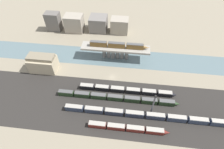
% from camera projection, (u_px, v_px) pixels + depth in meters
% --- Properties ---
extents(ground_plane, '(400.00, 400.00, 0.00)m').
position_uv_depth(ground_plane, '(112.00, 77.00, 125.55)').
color(ground_plane, gray).
extents(railbed_yard, '(280.00, 42.00, 0.01)m').
position_uv_depth(railbed_yard, '(108.00, 105.00, 109.23)').
color(railbed_yard, '#282623').
rests_on(railbed_yard, ground).
extents(river_water, '(320.00, 21.30, 0.01)m').
position_uv_depth(river_water, '(115.00, 58.00, 140.16)').
color(river_water, slate).
rests_on(river_water, ground).
extents(bridge, '(52.30, 9.78, 10.56)m').
position_uv_depth(bridge, '(115.00, 50.00, 134.41)').
color(bridge, gray).
rests_on(bridge, ground).
extents(train_on_bridge, '(44.92, 2.85, 4.15)m').
position_uv_depth(train_on_bridge, '(118.00, 45.00, 130.81)').
color(train_on_bridge, brown).
rests_on(train_on_bridge, bridge).
extents(train_yard_near, '(45.54, 2.88, 3.40)m').
position_uv_depth(train_yard_near, '(128.00, 128.00, 97.12)').
color(train_yard_near, '#5B1E19').
rests_on(train_yard_near, ground).
extents(train_yard_mid, '(99.57, 2.84, 4.07)m').
position_uv_depth(train_yard_mid, '(147.00, 115.00, 102.18)').
color(train_yard_mid, '#2D384C').
rests_on(train_yard_mid, ground).
extents(train_yard_far, '(77.55, 2.89, 3.73)m').
position_uv_depth(train_yard_far, '(117.00, 98.00, 110.94)').
color(train_yard_far, '#23381E').
rests_on(train_yard_far, ground).
extents(train_yard_outer, '(63.85, 3.11, 3.60)m').
position_uv_depth(train_yard_outer, '(127.00, 90.00, 115.22)').
color(train_yard_outer, black).
rests_on(train_yard_outer, ground).
extents(warehouse_building, '(19.28, 11.26, 13.21)m').
position_uv_depth(warehouse_building, '(43.00, 63.00, 126.50)').
color(warehouse_building, tan).
rests_on(warehouse_building, ground).
extents(signal_tower, '(1.00, 0.91, 16.73)m').
position_uv_depth(signal_tower, '(153.00, 105.00, 99.89)').
color(signal_tower, '#4C4C51').
rests_on(signal_tower, ground).
extents(city_block_far_left, '(12.70, 8.80, 17.02)m').
position_uv_depth(city_block_far_left, '(53.00, 22.00, 161.98)').
color(city_block_far_left, '#605B56').
rests_on(city_block_far_left, ground).
extents(city_block_left, '(16.34, 12.30, 15.22)m').
position_uv_depth(city_block_left, '(74.00, 23.00, 161.63)').
color(city_block_left, gray).
rests_on(city_block_left, ground).
extents(city_block_center, '(15.78, 14.86, 13.48)m').
position_uv_depth(city_block_center, '(98.00, 24.00, 162.91)').
color(city_block_center, slate).
rests_on(city_block_center, ground).
extents(city_block_right, '(15.76, 11.63, 13.59)m').
position_uv_depth(city_block_right, '(119.00, 26.00, 160.40)').
color(city_block_right, gray).
rests_on(city_block_right, ground).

